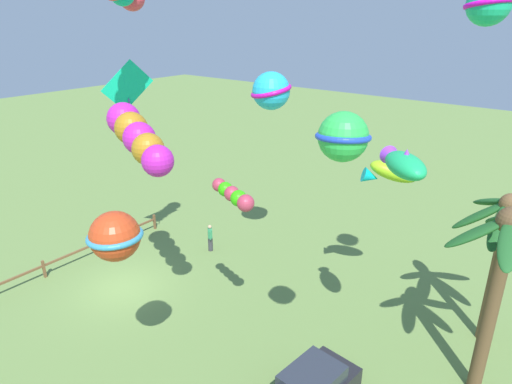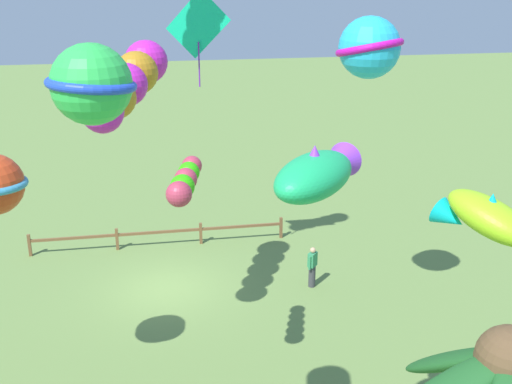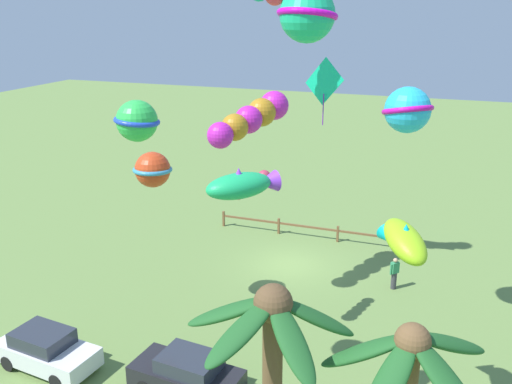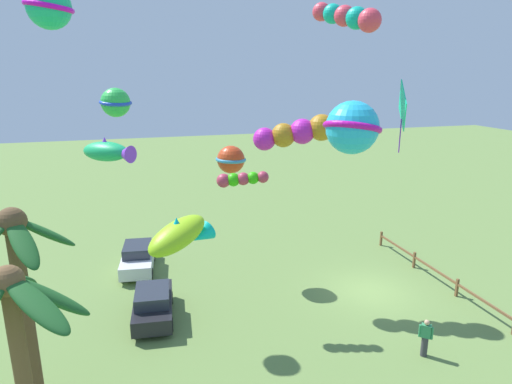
% 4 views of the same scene
% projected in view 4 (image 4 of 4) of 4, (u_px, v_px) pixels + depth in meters
% --- Properties ---
extents(ground_plane, '(120.00, 120.00, 0.00)m').
position_uv_depth(ground_plane, '(371.00, 291.00, 22.93)').
color(ground_plane, olive).
extents(palm_tree_0, '(3.97, 3.85, 7.03)m').
position_uv_depth(palm_tree_0, '(16.00, 264.00, 13.81)').
color(palm_tree_0, brown).
rests_on(palm_tree_0, ground).
extents(palm_tree_1, '(3.95, 3.88, 6.40)m').
position_uv_depth(palm_tree_1, '(15.00, 323.00, 11.21)').
color(palm_tree_1, brown).
rests_on(palm_tree_1, ground).
extents(rail_fence, '(10.74, 0.12, 0.95)m').
position_uv_depth(rail_fence, '(434.00, 271.00, 23.91)').
color(rail_fence, brown).
rests_on(rail_fence, ground).
extents(parked_car_0, '(4.05, 2.07, 1.51)m').
position_uv_depth(parked_car_0, '(153.00, 304.00, 20.20)').
color(parked_car_0, black).
rests_on(parked_car_0, ground).
extents(parked_car_1, '(4.07, 2.13, 1.51)m').
position_uv_depth(parked_car_1, '(138.00, 258.00, 25.22)').
color(parked_car_1, silver).
rests_on(parked_car_1, ground).
extents(spectator_0, '(0.42, 0.44, 1.59)m').
position_uv_depth(spectator_0, '(425.00, 338.00, 17.52)').
color(spectator_0, '#38383D').
rests_on(spectator_0, ground).
extents(kite_tube_0, '(2.36, 4.51, 1.93)m').
position_uv_depth(kite_tube_0, '(307.00, 130.00, 20.55)').
color(kite_tube_0, '#C520B4').
extents(kite_fish_1, '(1.97, 2.39, 1.27)m').
position_uv_depth(kite_fish_1, '(181.00, 235.00, 12.61)').
color(kite_fish_1, '#95D11C').
extents(kite_tube_2, '(3.34, 1.98, 1.48)m').
position_uv_depth(kite_tube_2, '(347.00, 16.00, 19.00)').
color(kite_tube_2, '#EE3C50').
extents(kite_fish_3, '(2.00, 2.08, 0.87)m').
position_uv_depth(kite_fish_3, '(108.00, 151.00, 15.46)').
color(kite_fish_3, '#1BB262').
extents(kite_tube_4, '(0.99, 2.19, 0.71)m').
position_uv_depth(kite_tube_4, '(241.00, 179.00, 18.96)').
color(kite_tube_4, '#B4344E').
extents(kite_ball_5, '(1.68, 1.68, 1.46)m').
position_uv_depth(kite_ball_5, '(231.00, 160.00, 23.26)').
color(kite_ball_5, red).
extents(kite_ball_6, '(1.79, 1.79, 1.20)m').
position_uv_depth(kite_ball_6, '(116.00, 103.00, 18.28)').
color(kite_ball_6, green).
extents(kite_ball_7, '(2.62, 2.62, 1.69)m').
position_uv_depth(kite_ball_7, '(352.00, 128.00, 13.98)').
color(kite_ball_7, '#23B8E8').
extents(kite_ball_8, '(1.64, 1.64, 1.21)m').
position_uv_depth(kite_ball_8, '(49.00, 7.00, 12.18)').
color(kite_ball_8, '#19BE7D').
extents(kite_diamond_9, '(2.05, 1.06, 3.16)m').
position_uv_depth(kite_diamond_9, '(403.00, 107.00, 19.07)').
color(kite_diamond_9, '#13DB9C').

